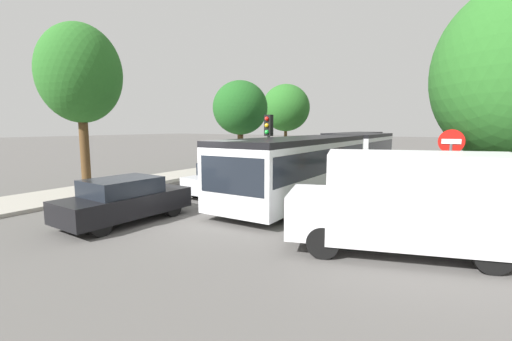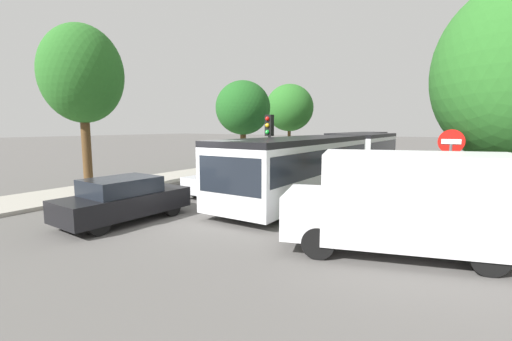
# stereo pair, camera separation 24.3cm
# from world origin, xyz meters

# --- Properties ---
(ground_plane) EXTENTS (200.00, 200.00, 0.00)m
(ground_plane) POSITION_xyz_m (0.00, 0.00, 0.00)
(ground_plane) COLOR #565451
(kerb_strip_left) EXTENTS (3.20, 33.28, 0.14)m
(kerb_strip_left) POSITION_xyz_m (-6.83, 11.64, 0.07)
(kerb_strip_left) COLOR #9E998E
(kerb_strip_left) RESTS_ON ground
(articulated_bus) EXTENTS (2.54, 16.65, 2.47)m
(articulated_bus) POSITION_xyz_m (1.51, 8.19, 1.43)
(articulated_bus) COLOR silver
(articulated_bus) RESTS_ON ground
(city_bus_rear) EXTENTS (2.57, 11.09, 2.38)m
(city_bus_rear) POSITION_xyz_m (-1.65, 23.28, 1.38)
(city_bus_rear) COLOR silver
(city_bus_rear) RESTS_ON ground
(queued_car_black) EXTENTS (1.82, 3.98, 1.36)m
(queued_car_black) POSITION_xyz_m (-1.59, -1.29, 0.69)
(queued_car_black) COLOR black
(queued_car_black) RESTS_ON ground
(queued_car_silver) EXTENTS (1.88, 4.09, 1.40)m
(queued_car_silver) POSITION_xyz_m (-1.49, 3.85, 0.71)
(queued_car_silver) COLOR #B7BABF
(queued_car_silver) RESTS_ON ground
(queued_car_blue) EXTENTS (1.98, 4.32, 1.48)m
(queued_car_blue) POSITION_xyz_m (-1.74, 10.10, 0.75)
(queued_car_blue) COLOR #284799
(queued_car_blue) RESTS_ON ground
(white_van) EXTENTS (5.36, 3.38, 2.31)m
(white_van) POSITION_xyz_m (6.11, 0.52, 1.24)
(white_van) COLOR silver
(white_van) RESTS_ON ground
(traffic_light) EXTENTS (0.33, 0.37, 3.40)m
(traffic_light) POSITION_xyz_m (-0.14, 4.93, 2.50)
(traffic_light) COLOR #56595E
(traffic_light) RESTS_ON ground
(no_entry_sign) EXTENTS (0.70, 0.08, 2.82)m
(no_entry_sign) POSITION_xyz_m (6.74, 3.62, 1.88)
(no_entry_sign) COLOR #56595E
(no_entry_sign) RESTS_ON ground
(direction_sign_post) EXTENTS (0.10, 1.40, 3.60)m
(direction_sign_post) POSITION_xyz_m (8.04, 7.26, 2.57)
(direction_sign_post) COLOR #56595E
(direction_sign_post) RESTS_ON ground
(tree_left_near) EXTENTS (3.21, 3.21, 6.94)m
(tree_left_near) POSITION_xyz_m (-6.16, 0.26, 4.87)
(tree_left_near) COLOR #51381E
(tree_left_near) RESTS_ON ground
(tree_left_mid) EXTENTS (3.65, 3.65, 5.94)m
(tree_left_mid) POSITION_xyz_m (-5.95, 11.22, 4.13)
(tree_left_mid) COLOR #51381E
(tree_left_mid) RESTS_ON ground
(tree_left_far) EXTENTS (4.12, 4.12, 6.54)m
(tree_left_far) POSITION_xyz_m (-6.54, 19.00, 4.51)
(tree_left_far) COLOR #51381E
(tree_left_far) RESTS_ON ground
(tree_right_mid) EXTENTS (3.50, 3.50, 6.55)m
(tree_right_mid) POSITION_xyz_m (8.07, 13.93, 4.57)
(tree_right_mid) COLOR #51381E
(tree_right_mid) RESTS_ON ground
(tree_right_far) EXTENTS (4.13, 4.13, 7.19)m
(tree_right_far) POSITION_xyz_m (8.37, 22.51, 4.83)
(tree_right_far) COLOR #51381E
(tree_right_far) RESTS_ON ground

